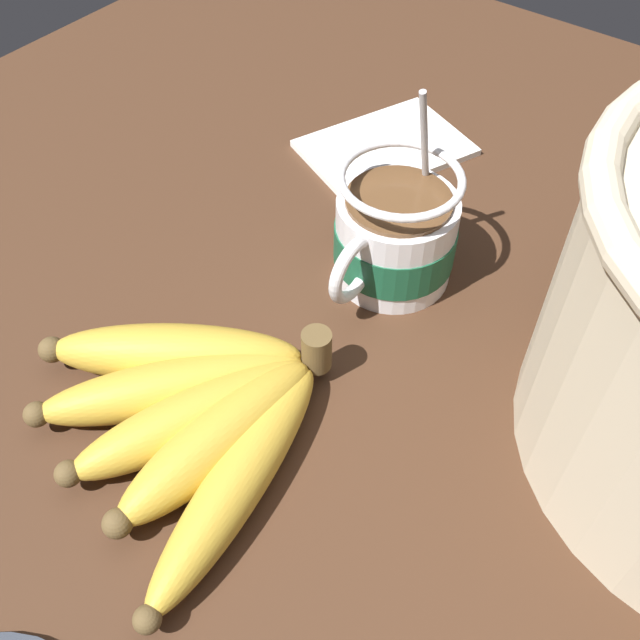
# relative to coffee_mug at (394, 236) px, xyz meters

# --- Properties ---
(table) EXTENTS (0.98, 0.98, 0.04)m
(table) POSITION_rel_coffee_mug_xyz_m (0.04, -0.02, -0.06)
(table) COLOR #422819
(table) RESTS_ON ground
(coffee_mug) EXTENTS (0.13, 0.09, 0.15)m
(coffee_mug) POSITION_rel_coffee_mug_xyz_m (0.00, 0.00, 0.00)
(coffee_mug) COLOR silver
(coffee_mug) RESTS_ON table
(banana_bunch) EXTENTS (0.20, 0.20, 0.04)m
(banana_bunch) POSITION_rel_coffee_mug_xyz_m (0.19, -0.02, -0.02)
(banana_bunch) COLOR brown
(banana_bunch) RESTS_ON table
(napkin) EXTENTS (0.17, 0.15, 0.01)m
(napkin) POSITION_rel_coffee_mug_xyz_m (-0.13, -0.09, -0.03)
(napkin) COLOR white
(napkin) RESTS_ON table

